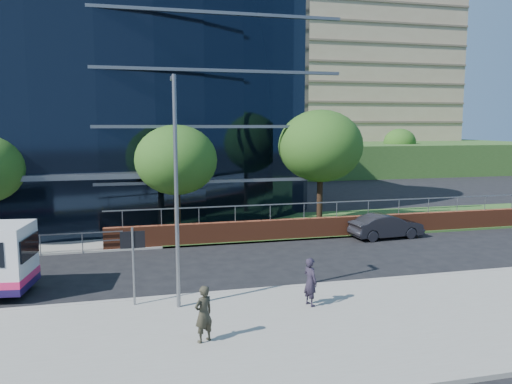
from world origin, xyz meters
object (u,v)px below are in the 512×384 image
object	(u,v)px
tree_far_d	(321,146)
pedestrian_b	(204,314)
tree_dist_f	(400,142)
pedestrian	(310,282)
streetlight_east	(176,185)
parked_car	(386,226)
tree_dist_e	(292,141)
tree_far_c	(176,160)
street_sign	(133,250)

from	to	relation	value
tree_far_d	pedestrian_b	world-z (taller)	tree_far_d
tree_dist_f	pedestrian	xyz separation A→B (m)	(-29.48, -45.18, -3.20)
pedestrian	pedestrian_b	size ratio (longest dim) A/B	1.01
streetlight_east	parked_car	xyz separation A→B (m)	(12.71, 8.57, -3.74)
pedestrian	tree_far_d	bearing A→B (deg)	-40.23
tree_dist_e	streetlight_east	bearing A→B (deg)	-113.11
pedestrian_b	tree_dist_f	bearing A→B (deg)	-154.32
tree_far_d	tree_dist_f	size ratio (longest dim) A/B	1.23
streetlight_east	pedestrian	distance (m)	5.76
tree_dist_e	pedestrian	world-z (taller)	tree_dist_e
tree_far_d	parked_car	xyz separation A→B (m)	(2.71, -3.60, -4.48)
tree_far_d	streetlight_east	distance (m)	15.77
tree_far_c	streetlight_east	world-z (taller)	streetlight_east
tree_far_c	tree_dist_e	bearing A→B (deg)	61.26
tree_far_c	pedestrian_b	world-z (taller)	tree_far_c
tree_dist_f	pedestrian	size ratio (longest dim) A/B	3.52
parked_car	pedestrian	world-z (taller)	pedestrian
street_sign	tree_far_d	bearing A→B (deg)	45.22
tree_far_c	tree_dist_f	xyz separation A→B (m)	(33.00, 33.00, -0.33)
street_sign	streetlight_east	xyz separation A→B (m)	(1.50, -0.59, 2.29)
tree_dist_f	parked_car	bearing A→B (deg)	-120.88
tree_far_c	pedestrian	world-z (taller)	tree_far_c
streetlight_east	pedestrian_b	world-z (taller)	streetlight_east
tree_far_d	parked_car	distance (m)	6.36
tree_far_c	pedestrian	size ratio (longest dim) A/B	3.79
tree_dist_f	streetlight_east	xyz separation A→B (m)	(-34.00, -44.17, 0.23)
tree_dist_e	pedestrian_b	world-z (taller)	tree_dist_e
tree_far_d	tree_dist_e	distance (m)	31.06
tree_far_d	parked_car	bearing A→B (deg)	-53.06
parked_car	pedestrian_b	bearing A→B (deg)	129.06
tree_dist_e	parked_car	bearing A→B (deg)	-98.95
street_sign	pedestrian	xyz separation A→B (m)	(6.02, -1.59, -1.14)
parked_car	pedestrian	distance (m)	12.60
streetlight_east	street_sign	bearing A→B (deg)	158.64
tree_far_c	parked_car	xyz separation A→B (m)	(11.71, -2.60, -3.83)
street_sign	tree_dist_f	distance (m)	56.25
tree_far_d	pedestrian_b	distance (m)	18.46
tree_dist_f	tree_far_d	bearing A→B (deg)	-126.87
streetlight_east	pedestrian_b	distance (m)	4.63
street_sign	streetlight_east	distance (m)	2.80
street_sign	tree_far_c	size ratio (longest dim) A/B	0.43
tree_far_c	street_sign	bearing A→B (deg)	-103.29
street_sign	tree_dist_f	xyz separation A→B (m)	(35.50, 43.59, 2.06)
tree_dist_e	tree_dist_f	bearing A→B (deg)	7.13
tree_dist_f	pedestrian	distance (m)	54.04
tree_dist_e	tree_far_d	bearing A→B (deg)	-104.93
tree_far_d	tree_dist_f	bearing A→B (deg)	53.13
tree_dist_e	tree_dist_f	xyz separation A→B (m)	(16.00, 2.00, -0.33)
tree_far_c	tree_dist_f	distance (m)	46.67
tree_far_d	parked_car	world-z (taller)	tree_far_d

